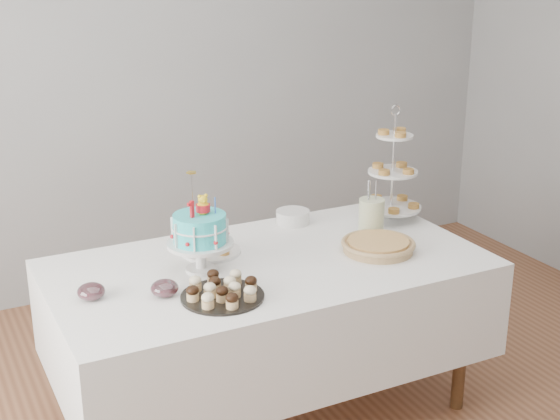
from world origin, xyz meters
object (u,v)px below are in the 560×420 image
cupcake_tray (222,289)px  utensil_pitcher (372,216)px  pie (378,245)px  tiered_stand (393,173)px  plate_stack (293,217)px  pastry_plate (211,249)px  jam_bowl_a (165,288)px  birthday_cake (200,245)px  table (269,308)px  jam_bowl_b (91,292)px

cupcake_tray → utensil_pitcher: bearing=19.8°
pie → tiered_stand: bearing=48.3°
cupcake_tray → pie: (0.83, 0.13, -0.01)m
plate_stack → tiered_stand: bearing=-19.7°
pastry_plate → jam_bowl_a: size_ratio=2.37×
birthday_cake → utensil_pitcher: 0.90m
table → birthday_cake: bearing=172.0°
pie → tiered_stand: 0.51m
pastry_plate → utensil_pitcher: (0.78, -0.13, 0.08)m
plate_stack → pastry_plate: plate_stack is taller
table → jam_bowl_b: bearing=-178.5°
table → pie: bearing=-12.6°
cupcake_tray → utensil_pitcher: size_ratio=1.22×
plate_stack → pastry_plate: bearing=-160.3°
birthday_cake → pie: (0.81, -0.16, -0.09)m
tiered_stand → cupcake_tray: bearing=-157.2°
table → pie: 0.58m
jam_bowl_b → utensil_pitcher: (1.39, 0.10, 0.07)m
jam_bowl_a → table: bearing=13.2°
table → jam_bowl_b: 0.83m
utensil_pitcher → jam_bowl_a: bearing=176.3°
tiered_stand → pastry_plate: 1.02m
jam_bowl_b → utensil_pitcher: 1.39m
tiered_stand → utensil_pitcher: 0.30m
table → cupcake_tray: 0.49m
cupcake_tray → utensil_pitcher: (0.92, 0.33, 0.06)m
table → plate_stack: plate_stack is taller
birthday_cake → pie: birthday_cake is taller
table → tiered_stand: size_ratio=3.24×
pie → birthday_cake: bearing=169.1°
pie → jam_bowl_a: jam_bowl_a is taller
pie → plate_stack: (-0.17, 0.51, 0.00)m
jam_bowl_a → jam_bowl_b: 0.29m
jam_bowl_a → pastry_plate: bearing=45.0°
plate_stack → pastry_plate: 0.55m
pastry_plate → pie: bearing=-25.4°
jam_bowl_b → utensil_pitcher: bearing=4.3°
cupcake_tray → birthday_cake: bearing=85.6°
birthday_cake → tiered_stand: bearing=-3.1°
pie → utensil_pitcher: (0.09, 0.20, 0.07)m
table → cupcake_tray: (-0.32, -0.25, 0.26)m
table → birthday_cake: (-0.30, 0.04, 0.35)m
plate_stack → birthday_cake: bearing=-150.6°
cupcake_tray → utensil_pitcher: 0.98m
table → cupcake_tray: size_ratio=5.70×
table → jam_bowl_a: size_ratio=16.99×
pie → pastry_plate: 0.76m
cupcake_tray → tiered_stand: (1.13, 0.48, 0.21)m
birthday_cake → tiered_stand: size_ratio=0.74×
jam_bowl_a → utensil_pitcher: utensil_pitcher is taller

